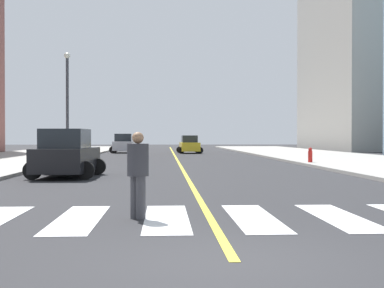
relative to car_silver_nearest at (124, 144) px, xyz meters
name	(u,v)px	position (x,y,z in m)	size (l,w,h in m)	color
ground_plane	(235,263)	(5.16, -49.95, -0.93)	(220.00, 220.00, 0.00)	#28282B
crosswalk_paint	(210,218)	(5.16, -45.95, -0.92)	(13.50, 4.00, 0.01)	silver
lane_divider_paint	(175,156)	(5.16, -9.95, -0.93)	(0.16, 80.00, 0.01)	yellow
car_silver_nearest	(124,144)	(0.00, 0.00, 0.00)	(2.81, 4.47, 1.99)	#B7B7BC
car_black_second	(67,155)	(0.15, -34.27, 0.01)	(2.94, 4.58, 2.01)	black
car_yellow_third	(189,145)	(6.79, -1.70, -0.08)	(2.63, 4.12, 1.81)	gold
pedestrian_crossing	(138,171)	(3.67, -46.00, 0.05)	(0.44, 0.44, 1.79)	#38383D
fire_hydrant	(310,155)	(12.99, -24.76, -0.35)	(0.26, 0.26, 0.89)	red
street_lamp	(67,96)	(-2.62, -18.15, 3.63)	(0.44, 0.44, 7.49)	#38383D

